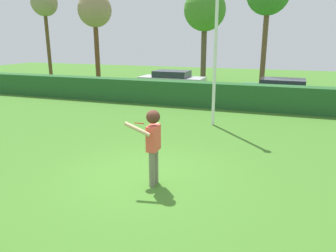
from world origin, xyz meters
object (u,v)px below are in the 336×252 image
at_px(bare_elm_tree, 44,5).
at_px(parked_car_silver, 172,79).
at_px(person, 153,139).
at_px(frisbee, 139,123).
at_px(oak_tree, 95,11).
at_px(parked_car_blue, 282,90).
at_px(birch_tree, 205,11).
at_px(lamppost, 216,38).

bearing_deg(bare_elm_tree, parked_car_silver, -7.24).
bearing_deg(bare_elm_tree, person, -45.44).
distance_m(frisbee, oak_tree, 19.42).
height_order(frisbee, parked_car_silver, frisbee).
relative_size(parked_car_silver, parked_car_blue, 1.00).
bearing_deg(birch_tree, person, -80.27).
height_order(parked_car_silver, birch_tree, birch_tree).
height_order(lamppost, bare_elm_tree, bare_elm_tree).
xyz_separation_m(parked_car_silver, birch_tree, (0.84, 5.28, 4.58)).
height_order(person, birch_tree, birch_tree).
height_order(frisbee, birch_tree, birch_tree).
relative_size(frisbee, lamppost, 0.04).
distance_m(parked_car_silver, bare_elm_tree, 11.74).
relative_size(birch_tree, oak_tree, 1.05).
bearing_deg(oak_tree, person, -55.43).
bearing_deg(bare_elm_tree, lamppost, -31.54).
relative_size(parked_car_blue, bare_elm_tree, 0.63).
distance_m(person, parked_car_silver, 14.10).
bearing_deg(parked_car_blue, frisbee, -105.89).
xyz_separation_m(oak_tree, bare_elm_tree, (-3.56, -1.21, 0.45)).
bearing_deg(parked_car_blue, lamppost, -114.05).
bearing_deg(oak_tree, frisbee, -56.10).
relative_size(person, frisbee, 7.67).
relative_size(lamppost, parked_car_silver, 1.41).
bearing_deg(frisbee, oak_tree, 123.90).
xyz_separation_m(person, bare_elm_tree, (-14.61, 14.83, 4.56)).
xyz_separation_m(parked_car_blue, birch_tree, (-5.94, 7.46, 4.58)).
height_order(frisbee, lamppost, lamppost).
bearing_deg(parked_car_silver, oak_tree, 159.99).
distance_m(frisbee, parked_car_blue, 11.54).
distance_m(person, birch_tree, 19.49).
xyz_separation_m(lamppost, birch_tree, (-3.45, 13.05, 1.96)).
relative_size(lamppost, birch_tree, 0.86).
xyz_separation_m(person, oak_tree, (-11.05, 16.04, 4.11)).
xyz_separation_m(frisbee, bare_elm_tree, (-14.17, 14.60, 4.30)).
distance_m(parked_car_silver, parked_car_blue, 7.12).
distance_m(person, lamppost, 6.14).
height_order(person, bare_elm_tree, bare_elm_tree).
bearing_deg(birch_tree, oak_tree, -160.75).
distance_m(frisbee, birch_tree, 19.14).
relative_size(frisbee, bare_elm_tree, 0.03).
bearing_deg(lamppost, birch_tree, 104.80).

